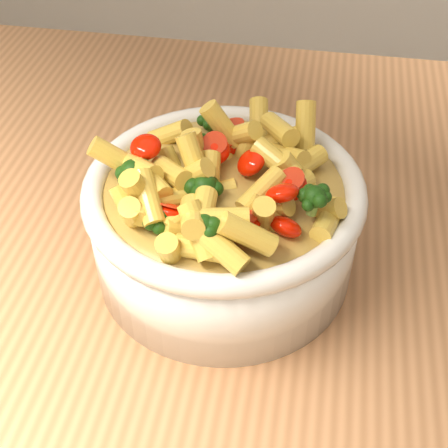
# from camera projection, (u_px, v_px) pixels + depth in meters

# --- Properties ---
(table) EXTENTS (1.20, 0.80, 0.90)m
(table) POSITION_uv_depth(u_px,v_px,m) (324.00, 330.00, 0.64)
(table) COLOR tan
(table) RESTS_ON ground
(serving_bowl) EXTENTS (0.23, 0.23, 0.10)m
(serving_bowl) POSITION_uv_depth(u_px,v_px,m) (224.00, 223.00, 0.53)
(serving_bowl) COLOR white
(serving_bowl) RESTS_ON table
(pasta_salad) EXTENTS (0.18, 0.18, 0.04)m
(pasta_salad) POSITION_uv_depth(u_px,v_px,m) (224.00, 165.00, 0.49)
(pasta_salad) COLOR #ECC94A
(pasta_salad) RESTS_ON serving_bowl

